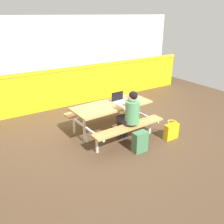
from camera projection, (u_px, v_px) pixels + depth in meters
ground_plane at (119, 131)px, 5.71m from camera, size 10.00×10.00×0.02m
accent_backdrop at (77, 64)px, 7.00m from camera, size 8.00×0.14×2.60m
picnic_table_main at (112, 111)px, 5.39m from camera, size 1.86×1.63×0.74m
student_nearer at (130, 113)px, 4.95m from camera, size 0.37×0.53×1.21m
laptop_silver at (119, 100)px, 5.45m from camera, size 0.33×0.23×0.22m
backpack_dark at (140, 142)px, 4.81m from camera, size 0.30×0.22×0.44m
tote_bag_bright at (171, 131)px, 5.30m from camera, size 0.34×0.21×0.43m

